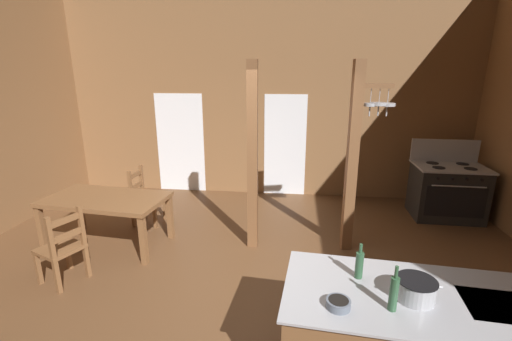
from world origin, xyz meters
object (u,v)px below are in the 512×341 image
(mixing_bowl_on_counter, at_px, (338,304))
(bottle_short_on_counter, at_px, (394,293))
(dining_table, at_px, (106,203))
(ladderback_chair_by_post, at_px, (145,197))
(bottle_tall_on_counter, at_px, (359,264))
(stockpot_on_counter, at_px, (416,289))
(ladderback_chair_near_window, at_px, (63,248))
(stove_range, at_px, (447,191))

(mixing_bowl_on_counter, relative_size, bottle_short_on_counter, 0.51)
(dining_table, bearing_deg, ladderback_chair_by_post, 74.82)
(bottle_tall_on_counter, bearing_deg, stockpot_on_counter, -32.61)
(ladderback_chair_near_window, xyz_separation_m, stockpot_on_counter, (3.62, -1.13, 0.51))
(stockpot_on_counter, xyz_separation_m, mixing_bowl_on_counter, (-0.57, -0.16, -0.05))
(ladderback_chair_near_window, height_order, bottle_short_on_counter, bottle_short_on_counter)
(stockpot_on_counter, xyz_separation_m, bottle_short_on_counter, (-0.20, -0.14, 0.06))
(dining_table, distance_m, mixing_bowl_on_counter, 3.78)
(bottle_tall_on_counter, bearing_deg, stove_range, 58.91)
(ladderback_chair_near_window, height_order, ladderback_chair_by_post, same)
(bottle_tall_on_counter, height_order, bottle_short_on_counter, bottle_short_on_counter)
(bottle_short_on_counter, bearing_deg, ladderback_chair_by_post, 136.28)
(stockpot_on_counter, bearing_deg, ladderback_chair_near_window, 162.74)
(stockpot_on_counter, distance_m, bottle_short_on_counter, 0.25)
(mixing_bowl_on_counter, bearing_deg, stove_range, 59.30)
(bottle_short_on_counter, bearing_deg, dining_table, 146.69)
(ladderback_chair_by_post, bearing_deg, stockpot_on_counter, -40.63)
(stove_range, height_order, mixing_bowl_on_counter, stove_range)
(stove_range, height_order, dining_table, stove_range)
(ladderback_chair_near_window, bearing_deg, ladderback_chair_by_post, 81.96)
(stockpot_on_counter, bearing_deg, ladderback_chair_by_post, 139.37)
(stove_range, relative_size, stockpot_on_counter, 3.69)
(bottle_short_on_counter, bearing_deg, bottle_tall_on_counter, 113.94)
(ladderback_chair_near_window, bearing_deg, bottle_short_on_counter, -20.33)
(mixing_bowl_on_counter, distance_m, bottle_tall_on_counter, 0.45)
(stockpot_on_counter, xyz_separation_m, bottle_tall_on_counter, (-0.36, 0.23, 0.04))
(stove_range, xyz_separation_m, ladderback_chair_near_window, (-5.37, -2.60, -0.03))
(stove_range, distance_m, stockpot_on_counter, 4.14)
(stove_range, relative_size, ladderback_chair_near_window, 1.39)
(dining_table, distance_m, bottle_tall_on_counter, 3.74)
(ladderback_chair_near_window, xyz_separation_m, mixing_bowl_on_counter, (3.06, -1.29, 0.46))
(stove_range, bearing_deg, mixing_bowl_on_counter, -120.70)
(ladderback_chair_by_post, relative_size, bottle_short_on_counter, 2.78)
(stove_range, height_order, bottle_tall_on_counter, stove_range)
(stove_range, xyz_separation_m, ladderback_chair_by_post, (-5.12, -0.83, -0.03))
(dining_table, xyz_separation_m, bottle_short_on_counter, (3.40, -2.23, 0.37))
(mixing_bowl_on_counter, xyz_separation_m, bottle_short_on_counter, (0.37, 0.02, 0.10))
(dining_table, height_order, bottle_short_on_counter, bottle_short_on_counter)
(bottle_tall_on_counter, xyz_separation_m, bottle_short_on_counter, (0.17, -0.38, 0.02))
(ladderback_chair_near_window, distance_m, ladderback_chair_by_post, 1.79)
(stove_range, bearing_deg, bottle_tall_on_counter, -121.09)
(stockpot_on_counter, height_order, bottle_short_on_counter, bottle_short_on_counter)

